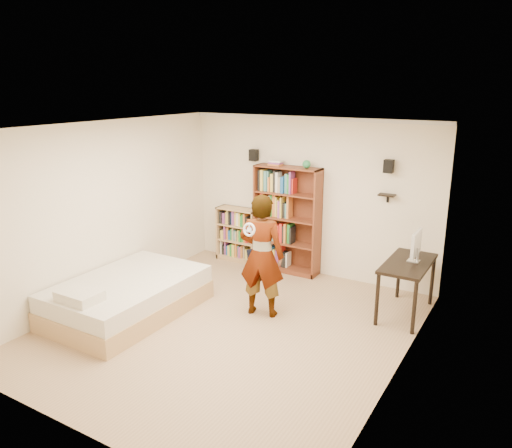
{
  "coord_description": "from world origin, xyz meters",
  "views": [
    {
      "loc": [
        3.45,
        -5.13,
        3.22
      ],
      "look_at": [
        0.06,
        0.6,
        1.34
      ],
      "focal_mm": 35.0,
      "sensor_mm": 36.0,
      "label": 1
    }
  ],
  "objects_px": {
    "tall_bookshelf": "(287,220)",
    "low_bookshelf": "(238,234)",
    "person": "(262,256)",
    "computer_desk": "(406,288)",
    "daybed": "(128,292)"
  },
  "relations": [
    {
      "from": "daybed",
      "to": "person",
      "type": "relative_size",
      "value": 1.25
    },
    {
      "from": "tall_bookshelf",
      "to": "daybed",
      "type": "bearing_deg",
      "value": -113.56
    },
    {
      "from": "person",
      "to": "low_bookshelf",
      "type": "bearing_deg",
      "value": -61.73
    },
    {
      "from": "tall_bookshelf",
      "to": "computer_desk",
      "type": "bearing_deg",
      "value": -16.85
    },
    {
      "from": "computer_desk",
      "to": "daybed",
      "type": "xyz_separation_m",
      "value": [
        -3.45,
        -2.01,
        -0.07
      ]
    },
    {
      "from": "low_bookshelf",
      "to": "person",
      "type": "relative_size",
      "value": 0.57
    },
    {
      "from": "tall_bookshelf",
      "to": "low_bookshelf",
      "type": "height_order",
      "value": "tall_bookshelf"
    },
    {
      "from": "tall_bookshelf",
      "to": "daybed",
      "type": "relative_size",
      "value": 0.84
    },
    {
      "from": "computer_desk",
      "to": "person",
      "type": "bearing_deg",
      "value": -149.84
    },
    {
      "from": "low_bookshelf",
      "to": "tall_bookshelf",
      "type": "bearing_deg",
      "value": -1.18
    },
    {
      "from": "tall_bookshelf",
      "to": "low_bookshelf",
      "type": "distance_m",
      "value": 1.12
    },
    {
      "from": "person",
      "to": "computer_desk",
      "type": "bearing_deg",
      "value": -162.57
    },
    {
      "from": "daybed",
      "to": "person",
      "type": "height_order",
      "value": "person"
    },
    {
      "from": "tall_bookshelf",
      "to": "computer_desk",
      "type": "distance_m",
      "value": 2.43
    },
    {
      "from": "low_bookshelf",
      "to": "computer_desk",
      "type": "xyz_separation_m",
      "value": [
        3.3,
        -0.71,
        -0.1
      ]
    }
  ]
}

